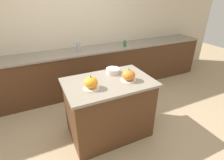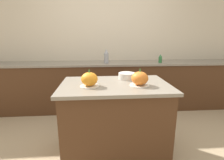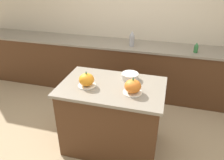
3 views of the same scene
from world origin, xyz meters
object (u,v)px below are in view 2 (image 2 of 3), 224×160
bottle_short (160,59)px  mixing_bowl (127,76)px  bottle_tall (106,56)px  pumpkin_cake_right (140,79)px  pumpkin_cake_left (89,79)px

bottle_short → mixing_bowl: (-0.81, -1.09, -0.06)m
bottle_tall → mixing_bowl: (0.20, -1.13, -0.11)m
pumpkin_cake_right → mixing_bowl: pumpkin_cake_right is taller
pumpkin_cake_right → bottle_tall: bearing=101.4°
pumpkin_cake_left → bottle_short: bearing=47.9°
pumpkin_cake_left → bottle_tall: size_ratio=0.79×
mixing_bowl → bottle_short: bearing=53.4°
pumpkin_cake_right → pumpkin_cake_left: bearing=178.9°
pumpkin_cake_left → pumpkin_cake_right: 0.53m
pumpkin_cake_left → mixing_bowl: pumpkin_cake_left is taller
pumpkin_cake_left → bottle_tall: bearing=80.2°
pumpkin_cake_right → bottle_short: 1.57m
pumpkin_cake_left → bottle_short: 1.87m
pumpkin_cake_right → bottle_tall: (-0.29, 1.43, 0.08)m
pumpkin_cake_left → bottle_short: (1.25, 1.39, 0.03)m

